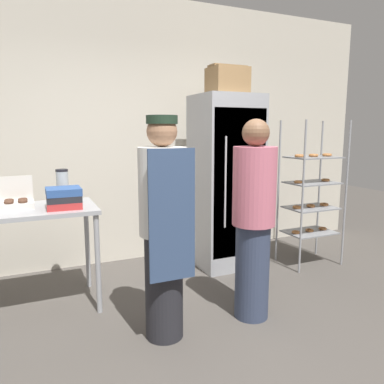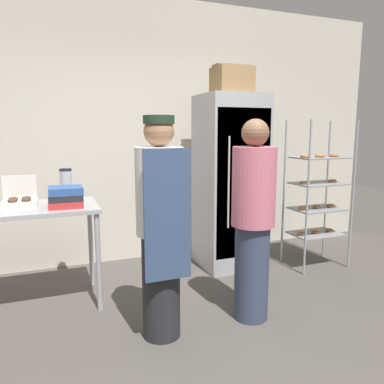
% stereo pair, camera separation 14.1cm
% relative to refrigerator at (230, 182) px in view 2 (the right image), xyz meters
% --- Properties ---
extents(ground_plane, '(14.00, 14.00, 0.00)m').
position_rel_refrigerator_xyz_m(ground_plane, '(-0.87, -1.55, -0.95)').
color(ground_plane, '#4C4742').
extents(back_wall, '(6.40, 0.12, 2.99)m').
position_rel_refrigerator_xyz_m(back_wall, '(-0.87, 0.65, 0.55)').
color(back_wall, beige).
rests_on(back_wall, ground_plane).
extents(refrigerator, '(0.66, 0.67, 1.90)m').
position_rel_refrigerator_xyz_m(refrigerator, '(0.00, 0.00, 0.00)').
color(refrigerator, '#9EA0A5').
rests_on(refrigerator, ground_plane).
extents(baking_rack, '(0.63, 0.44, 1.63)m').
position_rel_refrigerator_xyz_m(baking_rack, '(0.91, -0.37, -0.14)').
color(baking_rack, '#93969B').
rests_on(baking_rack, ground_plane).
extents(prep_counter, '(1.05, 0.66, 0.88)m').
position_rel_refrigerator_xyz_m(prep_counter, '(-2.01, -0.31, -0.17)').
color(prep_counter, '#9EA0A5').
rests_on(prep_counter, ground_plane).
extents(donut_box, '(0.28, 0.21, 0.26)m').
position_rel_refrigerator_xyz_m(donut_box, '(-2.11, -0.26, -0.02)').
color(donut_box, silver).
rests_on(donut_box, prep_counter).
extents(blender_pitcher, '(0.14, 0.14, 0.29)m').
position_rel_refrigerator_xyz_m(blender_pitcher, '(-1.73, -0.08, 0.06)').
color(blender_pitcher, '#99999E').
rests_on(blender_pitcher, prep_counter).
extents(binder_stack, '(0.28, 0.27, 0.17)m').
position_rel_refrigerator_xyz_m(binder_stack, '(-1.75, -0.42, 0.02)').
color(binder_stack, '#B72D2D').
rests_on(binder_stack, prep_counter).
extents(cardboard_storage_box, '(0.39, 0.32, 0.29)m').
position_rel_refrigerator_xyz_m(cardboard_storage_box, '(-0.03, -0.07, 1.09)').
color(cardboard_storage_box, '#937047').
rests_on(cardboard_storage_box, refrigerator).
extents(person_baker, '(0.34, 0.36, 1.62)m').
position_rel_refrigerator_xyz_m(person_baker, '(-1.15, -1.18, -0.10)').
color(person_baker, '#232328').
rests_on(person_baker, ground_plane).
extents(person_customer, '(0.34, 0.34, 1.61)m').
position_rel_refrigerator_xyz_m(person_customer, '(-0.39, -1.18, -0.13)').
color(person_customer, '#333D56').
rests_on(person_customer, ground_plane).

